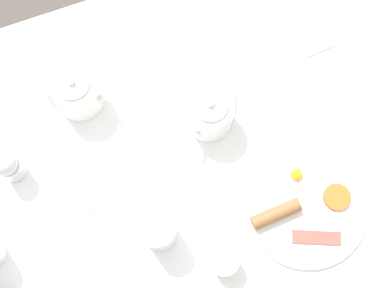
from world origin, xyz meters
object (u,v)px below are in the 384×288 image
teapot_far (76,92)px  water_glass_tall (159,232)px  napkin_folded (310,29)px  creamer_jug (224,262)px  fork_spare (89,214)px  breakfast_plate (303,206)px  teapot_near (210,112)px  fork_by_plate (195,11)px  pepper_grinder (9,166)px

teapot_far → water_glass_tall: teapot_far is taller
napkin_folded → teapot_far: bearing=88.0°
creamer_jug → fork_spare: bearing=50.2°
napkin_folded → fork_spare: napkin_folded is taller
breakfast_plate → teapot_near: 0.30m
fork_by_plate → fork_spare: same height
creamer_jug → fork_spare: (0.21, 0.25, -0.03)m
teapot_far → pepper_grinder: size_ratio=1.60×
breakfast_plate → napkin_folded: size_ratio=2.10×
teapot_near → water_glass_tall: size_ratio=1.33×
creamer_jug → napkin_folded: creamer_jug is taller
teapot_near → fork_spare: size_ratio=1.12×
creamer_jug → teapot_far: bearing=21.0°
breakfast_plate → fork_spare: bearing=71.6°
breakfast_plate → teapot_near: teapot_near is taller
breakfast_plate → fork_spare: breakfast_plate is taller
teapot_far → napkin_folded: teapot_far is taller
creamer_jug → breakfast_plate: bearing=-76.2°
breakfast_plate → water_glass_tall: bearing=80.6°
fork_by_plate → napkin_folded: bearing=-120.7°
fork_spare → teapot_near: bearing=-71.0°
creamer_jug → fork_spare: size_ratio=0.63×
napkin_folded → creamer_jug: bearing=138.0°
teapot_near → napkin_folded: bearing=157.8°
breakfast_plate → fork_by_plate: size_ratio=1.70×
creamer_jug → fork_by_plate: creamer_jug is taller
teapot_near → pepper_grinder: 0.47m
fork_by_plate → breakfast_plate: bearing=-174.4°
fork_by_plate → water_glass_tall: bearing=151.5°
teapot_near → fork_by_plate: (0.28, -0.07, -0.05)m
teapot_far → pepper_grinder: teapot_far is taller
teapot_near → creamer_jug: (-0.32, 0.09, -0.02)m
creamer_jug → fork_by_plate: (0.60, -0.16, -0.03)m
breakfast_plate → napkin_folded: 0.45m
teapot_near → water_glass_tall: bearing=2.5°
breakfast_plate → fork_by_plate: (0.55, 0.05, -0.01)m
creamer_jug → pepper_grinder: 0.52m
creamer_jug → pepper_grinder: size_ratio=0.80×
breakfast_plate → creamer_jug: (-0.05, 0.21, 0.02)m
creamer_jug → napkin_folded: 0.61m
teapot_far → water_glass_tall: size_ratio=1.49×
water_glass_tall → fork_spare: 0.18m
teapot_near → fork_by_plate: teapot_near is taller
teapot_far → fork_spare: size_ratio=1.25×
creamer_jug → fork_by_plate: 0.62m
breakfast_plate → pepper_grinder: pepper_grinder is taller
breakfast_plate → napkin_folded: bearing=-25.9°
pepper_grinder → napkin_folded: (0.09, -0.78, -0.05)m
breakfast_plate → water_glass_tall: size_ratio=2.44×
teapot_near → napkin_folded: (0.13, -0.32, -0.05)m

